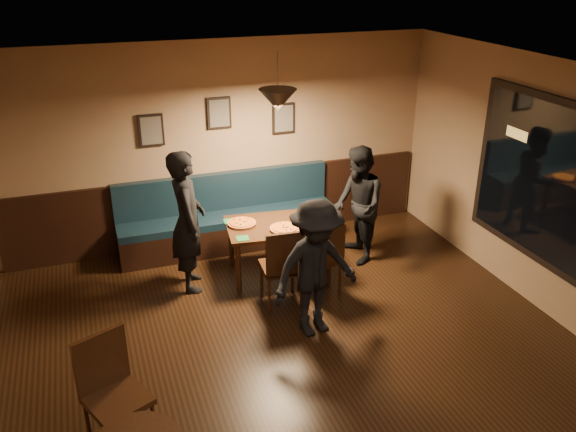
# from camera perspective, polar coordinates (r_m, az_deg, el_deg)

# --- Properties ---
(floor) EXTENTS (7.00, 7.00, 0.00)m
(floor) POSITION_cam_1_polar(r_m,az_deg,el_deg) (5.80, 2.58, -16.62)
(floor) COLOR black
(floor) RESTS_ON ground
(ceiling) EXTENTS (7.00, 7.00, 0.00)m
(ceiling) POSITION_cam_1_polar(r_m,az_deg,el_deg) (4.51, 3.24, 11.46)
(ceiling) COLOR silver
(ceiling) RESTS_ON ground
(wall_back) EXTENTS (6.00, 0.00, 6.00)m
(wall_back) POSITION_cam_1_polar(r_m,az_deg,el_deg) (8.11, -6.57, 6.82)
(wall_back) COLOR #8C704F
(wall_back) RESTS_ON ground
(wainscot) EXTENTS (5.88, 0.06, 1.00)m
(wainscot) POSITION_cam_1_polar(r_m,az_deg,el_deg) (8.39, -6.24, 0.88)
(wainscot) COLOR black
(wainscot) RESTS_ON ground
(booth_bench) EXTENTS (3.00, 0.60, 1.00)m
(booth_bench) POSITION_cam_1_polar(r_m,az_deg,el_deg) (8.15, -5.78, 0.18)
(booth_bench) COLOR #0F232D
(booth_bench) RESTS_ON ground
(window_frame) EXTENTS (0.06, 2.56, 1.86)m
(window_frame) POSITION_cam_1_polar(r_m,az_deg,el_deg) (6.91, 24.58, 2.53)
(window_frame) COLOR black
(window_frame) RESTS_ON wall_right
(window_glass) EXTENTS (0.00, 2.40, 2.40)m
(window_glass) POSITION_cam_1_polar(r_m,az_deg,el_deg) (6.89, 24.39, 2.51)
(window_glass) COLOR black
(window_glass) RESTS_ON wall_right
(picture_left) EXTENTS (0.32, 0.04, 0.42)m
(picture_left) POSITION_cam_1_polar(r_m,az_deg,el_deg) (7.85, -13.08, 8.07)
(picture_left) COLOR black
(picture_left) RESTS_ON wall_back
(picture_center) EXTENTS (0.32, 0.04, 0.42)m
(picture_center) POSITION_cam_1_polar(r_m,az_deg,el_deg) (7.96, -6.68, 9.86)
(picture_center) COLOR black
(picture_center) RESTS_ON wall_back
(picture_right) EXTENTS (0.32, 0.04, 0.42)m
(picture_right) POSITION_cam_1_polar(r_m,az_deg,el_deg) (8.24, -0.45, 9.42)
(picture_right) COLOR black
(picture_right) RESTS_ON wall_back
(pendant_lamp) EXTENTS (0.44, 0.44, 0.25)m
(pendant_lamp) POSITION_cam_1_polar(r_m,az_deg,el_deg) (6.85, -1.00, 11.13)
(pendant_lamp) COLOR black
(pendant_lamp) RESTS_ON ceiling
(dining_table) EXTENTS (1.38, 0.98, 0.69)m
(dining_table) POSITION_cam_1_polar(r_m,az_deg,el_deg) (7.50, -0.90, -3.19)
(dining_table) COLOR black
(dining_table) RESTS_ON floor
(chair_near_left) EXTENTS (0.48, 0.48, 1.01)m
(chair_near_left) POSITION_cam_1_polar(r_m,az_deg,el_deg) (6.79, -0.67, -4.79)
(chair_near_left) COLOR black
(chair_near_left) RESTS_ON floor
(chair_near_right) EXTENTS (0.50, 0.50, 0.94)m
(chair_near_right) POSITION_cam_1_polar(r_m,az_deg,el_deg) (7.05, 3.09, -4.01)
(chair_near_right) COLOR black
(chair_near_right) RESTS_ON floor
(diner_left) EXTENTS (0.49, 0.68, 1.75)m
(diner_left) POSITION_cam_1_polar(r_m,az_deg,el_deg) (7.09, -9.67, -0.51)
(diner_left) COLOR black
(diner_left) RESTS_ON floor
(diner_right) EXTENTS (0.67, 0.82, 1.56)m
(diner_right) POSITION_cam_1_polar(r_m,az_deg,el_deg) (7.72, 6.79, 1.02)
(diner_right) COLOR black
(diner_right) RESTS_ON floor
(diner_front) EXTENTS (1.08, 0.75, 1.54)m
(diner_front) POSITION_cam_1_polar(r_m,az_deg,el_deg) (6.18, 2.70, -5.11)
(diner_front) COLOR black
(diner_front) RESTS_ON floor
(pizza_a) EXTENTS (0.36, 0.36, 0.04)m
(pizza_a) POSITION_cam_1_polar(r_m,az_deg,el_deg) (7.36, -4.49, -0.69)
(pizza_a) COLOR #BF7324
(pizza_a) RESTS_ON dining_table
(pizza_b) EXTENTS (0.47, 0.47, 0.04)m
(pizza_b) POSITION_cam_1_polar(r_m,az_deg,el_deg) (7.19, -0.31, -1.21)
(pizza_b) COLOR orange
(pizza_b) RESTS_ON dining_table
(pizza_c) EXTENTS (0.34, 0.34, 0.04)m
(pizza_c) POSITION_cam_1_polar(r_m,az_deg,el_deg) (7.58, 2.25, 0.14)
(pizza_c) COLOR orange
(pizza_c) RESTS_ON dining_table
(soda_glass) EXTENTS (0.08, 0.08, 0.16)m
(soda_glass) POSITION_cam_1_polar(r_m,az_deg,el_deg) (7.22, 3.99, -0.63)
(soda_glass) COLOR black
(soda_glass) RESTS_ON dining_table
(tabasco_bottle) EXTENTS (0.03, 0.03, 0.12)m
(tabasco_bottle) POSITION_cam_1_polar(r_m,az_deg,el_deg) (7.40, 2.69, -0.13)
(tabasco_bottle) COLOR #940410
(tabasco_bottle) RESTS_ON dining_table
(napkin_a) EXTENTS (0.16, 0.16, 0.01)m
(napkin_a) POSITION_cam_1_polar(r_m,az_deg,el_deg) (7.47, -5.62, -0.49)
(napkin_a) COLOR #1B6835
(napkin_a) RESTS_ON dining_table
(napkin_b) EXTENTS (0.16, 0.16, 0.01)m
(napkin_b) POSITION_cam_1_polar(r_m,az_deg,el_deg) (7.01, -4.41, -2.16)
(napkin_b) COLOR #1C6A2E
(napkin_b) RESTS_ON dining_table
(cutlery_set) EXTENTS (0.18, 0.03, 0.00)m
(cutlery_set) POSITION_cam_1_polar(r_m,az_deg,el_deg) (7.03, 0.13, -1.99)
(cutlery_set) COLOR #BABABE
(cutlery_set) RESTS_ON dining_table
(cafe_chair_far) EXTENTS (0.60, 0.60, 1.02)m
(cafe_chair_far) POSITION_cam_1_polar(r_m,az_deg,el_deg) (5.15, -16.16, -16.50)
(cafe_chair_far) COLOR black
(cafe_chair_far) RESTS_ON floor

